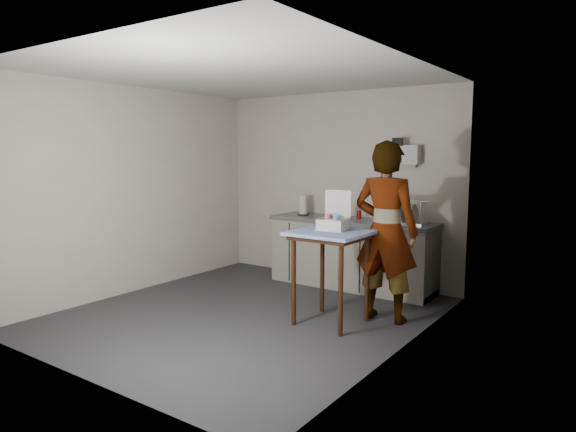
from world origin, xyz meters
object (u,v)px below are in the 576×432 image
Objects in this scene: kitchen_counter at (351,255)px; bakery_box at (334,221)px; soap_bottle at (345,209)px; soda_can at (359,215)px; standing_man at (386,232)px; paper_towel at (303,205)px; dark_bottle at (329,207)px; side_table at (331,243)px; dish_rack at (409,218)px.

kitchen_counter is 5.53× the size of bakery_box.
soda_can is (0.12, 0.16, -0.08)m from soap_bottle.
bakery_box is (0.53, -1.23, 0.02)m from soap_bottle.
standing_man reaches higher than soap_bottle.
soda_can is 0.84m from paper_towel.
dark_bottle is at bearing -179.40° from soda_can.
kitchen_counter is 0.55m from soda_can.
paper_towel is (-0.71, 0.09, -0.00)m from soap_bottle.
side_table is at bearing -67.11° from soap_bottle.
paper_towel is 1.53m from dish_rack.
dark_bottle is 1.15m from dish_rack.
dish_rack is (1.15, -0.00, -0.06)m from dark_bottle.
paper_towel is at bearing -179.81° from kitchen_counter.
standing_man is at bearing -46.98° from kitchen_counter.
soap_bottle reaches higher than soda_can.
paper_towel is (-1.68, 0.99, 0.09)m from standing_man.
kitchen_counter is 1.45m from standing_man.
soap_bottle reaches higher than side_table.
dish_rack is (0.70, -0.01, 0.01)m from soda_can.
kitchen_counter is 1.18× the size of standing_man.
kitchen_counter is 0.94m from dish_rack.
standing_man is 6.70× the size of paper_towel.
kitchen_counter is at bearing -9.24° from dark_bottle.
soda_can is at bearing 44.50° from kitchen_counter.
side_table is at bearing -58.76° from dark_bottle.
paper_towel is 0.70× the size of bakery_box.
kitchen_counter is 2.29× the size of side_table.
soda_can is at bearing 107.22° from side_table.
kitchen_counter is 0.98m from paper_towel.
dark_bottle is at bearing 179.84° from dish_rack.
soap_bottle is at bearing -126.34° from soda_can.
kitchen_counter is 7.89× the size of paper_towel.
standing_man is 1.36m from soda_can.
side_table is at bearing -73.45° from soda_can.
soap_bottle and dish_rack have the same top height.
dark_bottle reaches higher than side_table.
dish_rack is 0.98× the size of bakery_box.
dark_bottle is at bearing 112.41° from bakery_box.
paper_towel is (-0.37, -0.07, 0.01)m from dark_bottle.
dark_bottle is (-0.34, 0.16, -0.01)m from soap_bottle.
paper_towel reaches higher than kitchen_counter.
paper_towel reaches higher than dish_rack.
side_table is at bearing -48.02° from paper_towel.
side_table is 2.41× the size of bakery_box.
bakery_box is (-0.44, -0.33, 0.12)m from standing_man.
bakery_box reaches higher than soap_bottle.
soda_can is at bearing 179.34° from dish_rack.
soap_bottle is (-0.05, -0.09, 0.62)m from kitchen_counter.
soap_bottle is 1.12× the size of dark_bottle.
dark_bottle is at bearing 121.92° from side_table.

